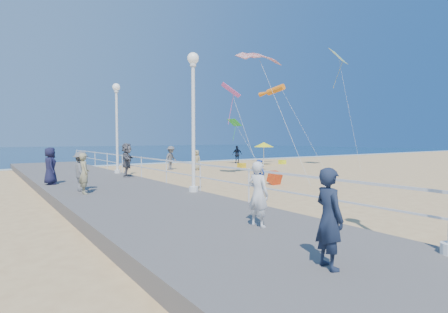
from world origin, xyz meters
TOP-DOWN VIEW (x-y plane):
  - ground at (0.00, 0.00)m, footprint 160.00×160.00m
  - ocean at (0.00, 65.00)m, footprint 160.00×90.00m
  - surf_line at (0.00, 20.50)m, footprint 160.00×1.20m
  - boardwalk at (-7.50, 0.00)m, footprint 5.00×44.00m
  - railing at (-5.05, 0.00)m, footprint 0.05×42.00m
  - lamp_post_mid at (-5.35, 0.00)m, footprint 0.44×0.44m
  - lamp_post_far at (-5.35, 9.00)m, footprint 0.44×0.44m
  - woman_holding_toddler at (-6.85, -5.53)m, footprint 0.45×0.61m
  - toddler_held at (-6.70, -5.38)m, footprint 0.32×0.38m
  - spectator_0 at (-7.65, -8.16)m, footprint 0.52×0.66m
  - spectator_2 at (-8.86, 2.68)m, footprint 0.61×1.03m
  - spectator_4 at (-9.50, 5.57)m, footprint 0.59×0.85m
  - spectator_5 at (-5.58, 6.74)m, footprint 1.19×1.77m
  - spectator_6 at (-8.93, 1.89)m, footprint 0.37×0.56m
  - beach_walker_a at (0.32, 13.26)m, footprint 1.40×1.16m
  - beach_walker_b at (9.21, 16.28)m, footprint 1.12×0.66m
  - beach_walker_c at (1.81, 11.85)m, footprint 0.79×0.92m
  - box_kite at (0.80, 1.98)m, footprint 0.58×0.74m
  - beach_umbrella at (9.81, 12.97)m, footprint 1.90×1.90m
  - beach_chair_left at (6.11, 11.61)m, footprint 0.55×0.55m
  - beach_chair_right at (12.05, 12.78)m, footprint 0.55×0.55m
  - kite_parafoil at (2.30, 4.96)m, footprint 3.23×0.94m
  - kite_windsock at (10.49, 12.13)m, footprint 1.08×3.07m
  - kite_diamond_pink at (1.04, 6.28)m, footprint 1.67×1.76m
  - kite_diamond_multi at (12.26, 6.65)m, footprint 1.95×1.64m
  - kite_diamond_green at (7.75, 14.82)m, footprint 1.05×1.21m

SIDE VIEW (x-z plane):
  - ground at x=0.00m, z-range 0.00..0.00m
  - ocean at x=0.00m, z-range -0.01..0.04m
  - surf_line at x=0.00m, z-range 0.01..0.05m
  - boardwalk at x=-7.50m, z-range 0.00..0.40m
  - beach_chair_left at x=6.11m, z-range 0.00..0.40m
  - beach_chair_right at x=12.05m, z-range 0.00..0.40m
  - box_kite at x=0.80m, z-range -0.07..0.67m
  - beach_walker_c at x=1.81m, z-range 0.00..1.60m
  - beach_walker_b at x=9.21m, z-range 0.00..1.79m
  - beach_walker_a at x=0.32m, z-range 0.00..1.89m
  - spectator_6 at x=-8.93m, z-range 0.40..1.92m
  - woman_holding_toddler at x=-6.85m, z-range 0.40..1.92m
  - spectator_2 at x=-8.86m, z-range 0.40..1.96m
  - spectator_0 at x=-7.65m, z-range 0.40..1.99m
  - spectator_4 at x=-9.50m, z-range 0.40..2.07m
  - railing at x=-5.05m, z-range 0.98..1.53m
  - spectator_5 at x=-5.58m, z-range 0.40..2.23m
  - toddler_held at x=-6.70m, z-range 1.25..1.95m
  - beach_umbrella at x=9.81m, z-range 0.84..2.98m
  - lamp_post_mid at x=-5.35m, z-range 1.00..6.32m
  - lamp_post_far at x=-5.35m, z-range 1.00..6.32m
  - kite_diamond_green at x=7.75m, z-range 3.68..4.32m
  - kite_diamond_pink at x=1.04m, z-range 5.12..5.93m
  - kite_windsock at x=10.49m, z-range 6.41..7.57m
  - kite_parafoil at x=2.30m, z-range 7.29..7.94m
  - kite_diamond_multi at x=12.26m, z-range 8.62..9.85m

